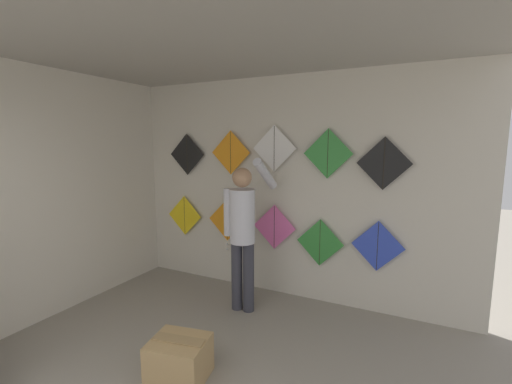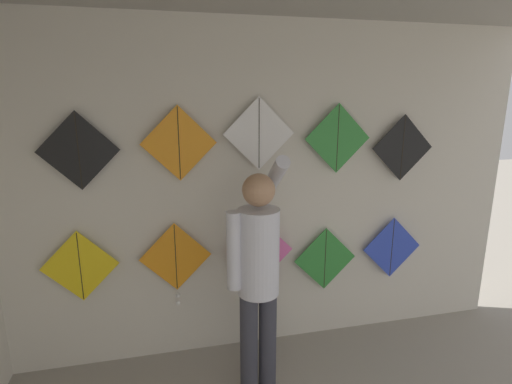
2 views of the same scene
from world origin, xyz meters
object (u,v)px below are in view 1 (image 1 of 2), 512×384
kite_2 (274,227)px  kite_5 (187,154)px  kite_3 (320,243)px  shopkeeper (243,226)px  kite_4 (378,246)px  kite_6 (231,153)px  kite_9 (384,163)px  kite_1 (227,222)px  kite_7 (274,148)px  kite_8 (328,154)px  kite_0 (185,216)px  cardboard_box (179,359)px

kite_2 → kite_5: (-1.37, 0.00, 0.91)m
kite_3 → shopkeeper: bearing=-143.1°
kite_2 → kite_4: (1.27, 0.00, -0.08)m
kite_6 → kite_9: (1.94, 0.00, -0.09)m
kite_1 → kite_9: (2.00, 0.00, 0.86)m
kite_7 → kite_8: size_ratio=1.00×
shopkeeper → kite_4: size_ratio=3.10×
kite_0 → kite_2: 1.44m
kite_5 → kite_9: 2.66m
kite_0 → kite_7: (1.43, 0.00, 1.00)m
kite_9 → kite_8: bearing=180.0°
kite_6 → kite_7: size_ratio=1.00×
kite_4 → kite_7: (-1.28, 0.00, 1.09)m
shopkeeper → kite_3: shopkeeper is taller
cardboard_box → kite_5: 2.81m
kite_5 → kite_6: size_ratio=1.00×
cardboard_box → kite_5: (-1.31, 1.88, 1.64)m
shopkeeper → kite_2: (0.15, 0.57, -0.12)m
cardboard_box → kite_8: 2.62m
shopkeeper → cardboard_box: 1.56m
shopkeeper → kite_4: 1.55m
kite_7 → kite_8: kite_7 is taller
kite_0 → kite_4: (2.71, 0.00, -0.09)m
kite_1 → kite_3: 1.32m
shopkeeper → kite_8: (0.82, 0.57, 0.83)m
shopkeeper → kite_5: kite_5 is taller
kite_0 → shopkeeper: bearing=-23.8°
kite_6 → kite_7: 0.64m
cardboard_box → kite_3: kite_3 is taller
kite_2 → kite_7: (-0.01, 0.00, 1.01)m
kite_3 → kite_5: 2.23m
kite_2 → kite_7: bearing=180.0°
shopkeeper → kite_2: 0.60m
kite_2 → kite_8: 1.17m
shopkeeper → kite_2: bearing=68.3°
kite_4 → kite_9: bearing=0.0°
kite_2 → kite_9: size_ratio=1.00×
kite_9 → shopkeeper: bearing=-158.5°
kite_7 → cardboard_box: bearing=-91.5°
kite_0 → kite_1: (0.73, -0.00, -0.02)m
kite_1 → kite_3: bearing=0.0°
kite_3 → kite_7: bearing=180.0°
kite_4 → cardboard_box: bearing=-125.3°
kite_7 → kite_8: bearing=0.0°
kite_2 → kite_6: kite_6 is taller
kite_0 → kite_6: 1.23m
kite_0 → kite_9: (2.73, 0.00, 0.84)m
kite_7 → kite_8: 0.68m
cardboard_box → kite_8: kite_8 is taller
cardboard_box → kite_7: size_ratio=0.92×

